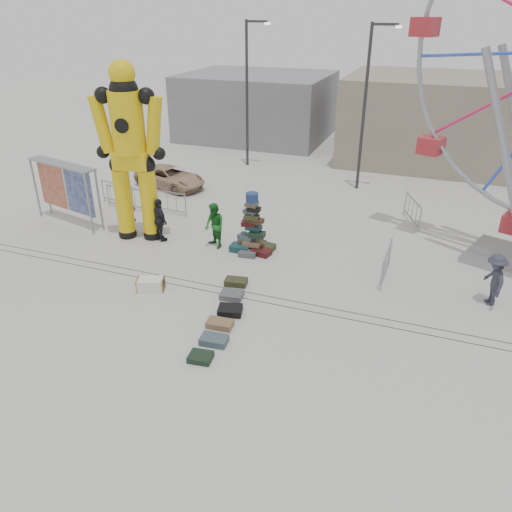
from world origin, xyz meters
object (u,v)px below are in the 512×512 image
at_px(banner_scaffold, 64,179).
at_px(barricade_wheel_back, 412,211).
at_px(pedestrian_black, 160,220).
at_px(lamp_post_left, 248,88).
at_px(pedestrian_green, 215,226).
at_px(barricade_dummy_a, 117,194).
at_px(pedestrian_grey, 494,280).
at_px(crash_test_dummy, 130,147).
at_px(pedestrian_red, 129,215).
at_px(suitcase_tower, 252,235).
at_px(parked_suv, 170,177).
at_px(barricade_dummy_b, 126,198).
at_px(lamp_post_right, 367,101).
at_px(barricade_dummy_c, 167,202).
at_px(steamer_trunk, 151,284).
at_px(barricade_wheel_front, 386,264).

xyz_separation_m(banner_scaffold, barricade_wheel_back, (14.15, 5.37, -1.50)).
relative_size(barricade_wheel_back, pedestrian_black, 1.11).
distance_m(lamp_post_left, pedestrian_green, 12.05).
relative_size(barricade_dummy_a, pedestrian_grey, 1.14).
relative_size(crash_test_dummy, banner_scaffold, 1.89).
xyz_separation_m(pedestrian_green, pedestrian_black, (-2.34, -0.23, -0.01)).
bearing_deg(pedestrian_red, pedestrian_grey, -47.47).
bearing_deg(lamp_post_left, barricade_wheel_back, -30.09).
distance_m(suitcase_tower, parked_suv, 8.86).
bearing_deg(barricade_dummy_a, barricade_dummy_b, -13.77).
bearing_deg(pedestrian_green, lamp_post_right, 99.54).
bearing_deg(barricade_dummy_c, steamer_trunk, -60.26).
bearing_deg(barricade_dummy_c, crash_test_dummy, -79.85).
distance_m(lamp_post_right, pedestrian_green, 10.64).
relative_size(lamp_post_left, banner_scaffold, 2.10).
bearing_deg(barricade_wheel_front, crash_test_dummy, 91.35).
xyz_separation_m(steamer_trunk, barricade_dummy_a, (-5.75, 6.52, 0.34)).
bearing_deg(parked_suv, pedestrian_grey, -99.51).
height_order(barricade_dummy_a, pedestrian_black, pedestrian_black).
relative_size(barricade_dummy_c, barricade_wheel_back, 1.00).
distance_m(barricade_dummy_b, barricade_dummy_c, 2.11).
bearing_deg(barricade_dummy_a, crash_test_dummy, -31.44).
relative_size(suitcase_tower, barricade_dummy_b, 1.21).
xyz_separation_m(suitcase_tower, parked_suv, (-6.82, 5.65, -0.13)).
height_order(barricade_dummy_a, barricade_dummy_b, same).
height_order(crash_test_dummy, pedestrian_green, crash_test_dummy).
height_order(barricade_dummy_a, pedestrian_red, pedestrian_red).
distance_m(crash_test_dummy, barricade_wheel_front, 10.56).
distance_m(crash_test_dummy, banner_scaffold, 4.08).
relative_size(suitcase_tower, barricade_wheel_front, 1.21).
height_order(banner_scaffold, barricade_dummy_c, banner_scaffold).
bearing_deg(pedestrian_green, barricade_wheel_back, 70.59).
bearing_deg(steamer_trunk, pedestrian_red, 109.86).
xyz_separation_m(pedestrian_green, parked_suv, (-5.30, 5.84, -0.36)).
relative_size(suitcase_tower, steamer_trunk, 2.66).
xyz_separation_m(lamp_post_right, barricade_wheel_back, (3.02, -3.80, -3.93)).
height_order(barricade_dummy_c, pedestrian_black, pedestrian_black).
distance_m(steamer_trunk, parked_suv, 10.77).
height_order(banner_scaffold, pedestrian_red, banner_scaffold).
relative_size(barricade_wheel_front, pedestrian_grey, 1.14).
bearing_deg(barricade_dummy_a, lamp_post_right, 43.77).
relative_size(barricade_dummy_a, barricade_dummy_b, 1.00).
bearing_deg(lamp_post_right, barricade_wheel_back, -51.59).
relative_size(lamp_post_right, pedestrian_green, 4.39).
xyz_separation_m(suitcase_tower, barricade_wheel_front, (5.19, -0.36, -0.13)).
bearing_deg(pedestrian_red, suitcase_tower, -42.92).
height_order(barricade_dummy_a, parked_suv, barricade_dummy_a).
relative_size(barricade_dummy_c, pedestrian_grey, 1.14).
xyz_separation_m(lamp_post_left, crash_test_dummy, (-0.45, -11.38, -0.69)).
xyz_separation_m(pedestrian_black, parked_suv, (-2.96, 6.07, -0.35)).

